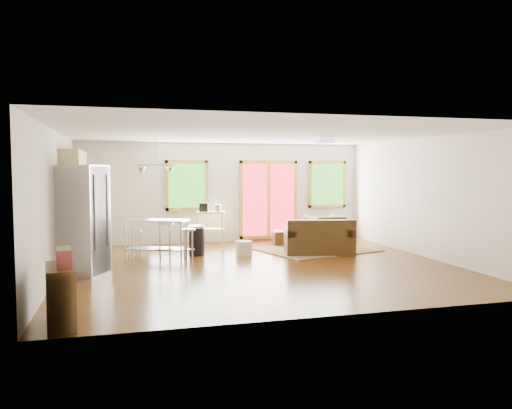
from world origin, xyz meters
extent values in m
cube|color=#381E07|center=(0.00, 0.00, -0.01)|extent=(7.50, 7.00, 0.02)
cube|color=silver|center=(0.00, 0.00, 2.61)|extent=(7.50, 7.00, 0.02)
cube|color=beige|center=(0.00, 3.51, 1.30)|extent=(7.50, 0.02, 2.60)
cube|color=beige|center=(-3.76, 0.00, 1.30)|extent=(0.02, 7.00, 2.60)
cube|color=beige|center=(3.76, 0.00, 1.30)|extent=(0.02, 7.00, 2.60)
cube|color=beige|center=(0.00, -3.51, 1.30)|extent=(7.50, 0.02, 2.60)
cube|color=#27601A|center=(-1.00, 3.46, 1.50)|extent=(0.94, 0.02, 1.14)
cube|color=olive|center=(-1.00, 3.46, 2.11)|extent=(1.10, 0.05, 0.08)
cube|color=olive|center=(-1.00, 3.46, 0.89)|extent=(1.10, 0.05, 0.08)
cube|color=olive|center=(-1.51, 3.46, 1.50)|extent=(0.08, 0.05, 1.30)
cube|color=olive|center=(-0.49, 3.46, 1.50)|extent=(0.08, 0.05, 1.30)
cube|color=red|center=(1.20, 3.46, 1.10)|extent=(1.44, 0.02, 1.94)
cube|color=olive|center=(1.20, 3.46, 2.11)|extent=(1.60, 0.05, 0.08)
cube|color=olive|center=(1.20, 3.46, 0.09)|extent=(1.60, 0.05, 0.08)
cube|color=olive|center=(0.44, 3.46, 1.10)|extent=(0.08, 0.05, 2.10)
cube|color=olive|center=(1.96, 3.46, 1.10)|extent=(0.08, 0.05, 2.10)
cube|color=olive|center=(1.20, 3.46, 1.10)|extent=(0.08, 0.05, 1.94)
cube|color=#27601A|center=(2.90, 3.46, 1.50)|extent=(0.94, 0.02, 1.14)
cube|color=olive|center=(2.90, 3.46, 2.11)|extent=(1.10, 0.05, 0.08)
cube|color=olive|center=(2.90, 3.46, 0.89)|extent=(1.10, 0.05, 0.08)
cube|color=olive|center=(2.39, 3.46, 1.50)|extent=(0.08, 0.05, 1.30)
cube|color=olive|center=(3.41, 3.46, 1.50)|extent=(0.08, 0.05, 1.30)
cube|color=#46633D|center=(1.82, 1.53, 0.01)|extent=(2.95, 2.56, 0.02)
cube|color=black|center=(1.67, 1.04, 0.21)|extent=(1.67, 1.18, 0.42)
cube|color=black|center=(1.60, 0.72, 0.61)|extent=(1.52, 0.54, 0.38)
cube|color=black|center=(1.03, 1.19, 0.50)|extent=(0.39, 0.88, 0.16)
cube|color=black|center=(2.31, 0.89, 0.50)|extent=(0.39, 0.88, 0.16)
cube|color=black|center=(1.36, 1.17, 0.48)|extent=(0.73, 0.68, 0.12)
cube|color=black|center=(2.01, 1.02, 0.48)|extent=(0.73, 0.68, 0.12)
cube|color=#38260F|center=(1.87, 1.65, 0.37)|extent=(1.04, 0.70, 0.04)
cube|color=#38260F|center=(1.49, 1.38, 0.18)|extent=(0.07, 0.07, 0.35)
cube|color=#38260F|center=(2.31, 1.48, 0.18)|extent=(0.07, 0.07, 0.35)
cube|color=#38260F|center=(1.44, 1.81, 0.18)|extent=(0.07, 0.07, 0.35)
cube|color=#38260F|center=(2.25, 1.91, 0.18)|extent=(0.07, 0.07, 0.35)
imported|color=black|center=(2.35, 2.30, 0.42)|extent=(0.86, 0.81, 0.84)
cube|color=black|center=(1.31, 2.49, 0.18)|extent=(0.61, 0.61, 0.36)
cylinder|color=beige|center=(-0.01, 1.30, 0.16)|extent=(0.39, 0.39, 0.32)
imported|color=silver|center=(1.61, 1.78, 0.49)|extent=(0.18, 0.18, 0.17)
sphere|color=#B62A2E|center=(1.64, 1.80, 0.63)|extent=(0.07, 0.07, 0.07)
sphere|color=#B62A2E|center=(1.58, 1.76, 0.64)|extent=(0.07, 0.07, 0.07)
sphere|color=#B62A2E|center=(1.61, 1.82, 0.66)|extent=(0.07, 0.07, 0.07)
imported|color=maroon|center=(2.21, 1.93, 0.55)|extent=(0.21, 0.11, 0.30)
cube|color=tan|center=(-3.45, 1.70, 0.45)|extent=(0.60, 2.20, 0.90)
cube|color=black|center=(-3.45, 1.70, 0.92)|extent=(0.64, 2.24, 0.04)
cube|color=tan|center=(-3.57, 1.70, 1.95)|extent=(0.36, 2.20, 0.70)
cylinder|color=#B7BABC|center=(-3.45, 1.20, 1.03)|extent=(0.12, 0.12, 0.18)
cube|color=black|center=(-3.45, 2.10, 1.04)|extent=(0.22, 0.18, 0.20)
cube|color=#B7BABC|center=(-3.34, 0.11, 0.99)|extent=(1.04, 1.03, 1.99)
cube|color=gray|center=(-2.99, -0.05, 0.99)|extent=(0.32, 0.67, 1.94)
cylinder|color=gray|center=(-3.07, -0.28, 1.16)|extent=(0.04, 0.04, 1.32)
cylinder|color=gray|center=(-2.87, 0.17, 1.16)|extent=(0.04, 0.04, 1.32)
cube|color=#B7BABC|center=(-1.93, 1.32, 0.83)|extent=(1.44, 1.01, 0.04)
cube|color=gray|center=(-1.93, 1.32, 0.22)|extent=(1.33, 0.91, 0.03)
cylinder|color=gray|center=(-2.57, 1.36, 0.41)|extent=(0.05, 0.05, 0.81)
cylinder|color=gray|center=(-1.45, 0.89, 0.41)|extent=(0.05, 0.05, 0.81)
cylinder|color=gray|center=(-2.41, 1.74, 0.41)|extent=(0.05, 0.05, 0.81)
cylinder|color=gray|center=(-1.29, 1.27, 0.41)|extent=(0.05, 0.05, 0.81)
imported|color=silver|center=(-1.43, 1.62, 1.01)|extent=(0.13, 0.12, 0.11)
cylinder|color=#B7BABC|center=(-2.38, 1.21, 0.62)|extent=(0.40, 0.40, 0.04)
cylinder|color=gray|center=(-2.34, 1.32, 0.30)|extent=(0.03, 0.03, 0.60)
cylinder|color=gray|center=(-2.49, 1.25, 0.30)|extent=(0.03, 0.03, 0.60)
cylinder|color=gray|center=(-2.42, 1.10, 0.30)|extent=(0.03, 0.03, 0.60)
cylinder|color=gray|center=(-2.28, 1.17, 0.30)|extent=(0.03, 0.03, 0.60)
cylinder|color=gray|center=(-2.38, 1.21, 0.20)|extent=(0.36, 0.36, 0.01)
cylinder|color=#B7BABC|center=(-1.76, 1.16, 0.78)|extent=(0.42, 0.42, 0.04)
cylinder|color=gray|center=(-1.64, 1.25, 0.38)|extent=(0.03, 0.03, 0.76)
cylinder|color=gray|center=(-1.85, 1.27, 0.38)|extent=(0.03, 0.03, 0.76)
cylinder|color=gray|center=(-1.87, 1.07, 0.38)|extent=(0.03, 0.03, 0.76)
cylinder|color=gray|center=(-1.67, 1.04, 0.38)|extent=(0.03, 0.03, 0.76)
cylinder|color=gray|center=(-1.76, 1.16, 0.24)|extent=(0.39, 0.39, 0.02)
cylinder|color=#B7BABC|center=(-1.25, 1.21, 0.62)|extent=(0.36, 0.36, 0.04)
cylinder|color=gray|center=(-1.16, 1.28, 0.30)|extent=(0.03, 0.03, 0.61)
cylinder|color=gray|center=(-1.32, 1.31, 0.30)|extent=(0.03, 0.03, 0.61)
cylinder|color=gray|center=(-1.35, 1.15, 0.30)|extent=(0.03, 0.03, 0.61)
cylinder|color=gray|center=(-1.19, 1.12, 0.30)|extent=(0.03, 0.03, 0.61)
cylinder|color=gray|center=(-1.25, 1.21, 0.20)|extent=(0.33, 0.33, 0.01)
cylinder|color=black|center=(-1.03, 1.57, 0.31)|extent=(0.37, 0.37, 0.62)
cylinder|color=#B7BABC|center=(-1.03, 1.57, 0.64)|extent=(0.38, 0.38, 0.05)
cube|color=tan|center=(-0.44, 3.06, 0.82)|extent=(0.79, 0.61, 0.04)
cube|color=tan|center=(-0.44, 3.06, 0.40)|extent=(0.74, 0.57, 0.03)
cube|color=tan|center=(-0.78, 2.97, 0.42)|extent=(0.05, 0.05, 0.83)
cube|color=tan|center=(-0.20, 2.81, 0.42)|extent=(0.05, 0.05, 0.83)
cube|color=tan|center=(-0.69, 3.31, 0.42)|extent=(0.05, 0.05, 0.83)
cube|color=tan|center=(-0.11, 3.16, 0.42)|extent=(0.05, 0.05, 0.83)
cube|color=black|center=(-0.62, 3.11, 0.95)|extent=(0.26, 0.25, 0.22)
cylinder|color=#B7BABC|center=(-0.27, 3.02, 0.93)|extent=(0.19, 0.19, 0.18)
cube|color=#38260F|center=(-3.35, -3.03, 0.37)|extent=(0.44, 0.87, 0.74)
cube|color=maroon|center=(-3.27, -3.29, 0.85)|extent=(0.17, 0.07, 0.22)
cube|color=navy|center=(-3.28, -3.16, 0.84)|extent=(0.17, 0.07, 0.20)
cube|color=tan|center=(-3.30, -3.02, 0.86)|extent=(0.17, 0.07, 0.24)
cube|color=maroon|center=(-3.32, -2.88, 0.83)|extent=(0.17, 0.07, 0.19)
cube|color=white|center=(1.60, 0.60, 2.53)|extent=(0.35, 0.35, 0.12)
cylinder|color=gray|center=(-1.90, 1.50, 2.30)|extent=(0.02, 0.02, 0.60)
cube|color=gray|center=(-1.90, 1.50, 2.00)|extent=(0.80, 0.04, 0.03)
cone|color=#B7BABC|center=(-2.20, 1.50, 1.88)|extent=(0.18, 0.18, 0.14)
cone|color=#B7BABC|center=(-1.60, 1.50, 1.88)|extent=(0.18, 0.18, 0.14)
camera|label=1|loc=(-2.60, -9.39, 1.90)|focal=35.00mm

